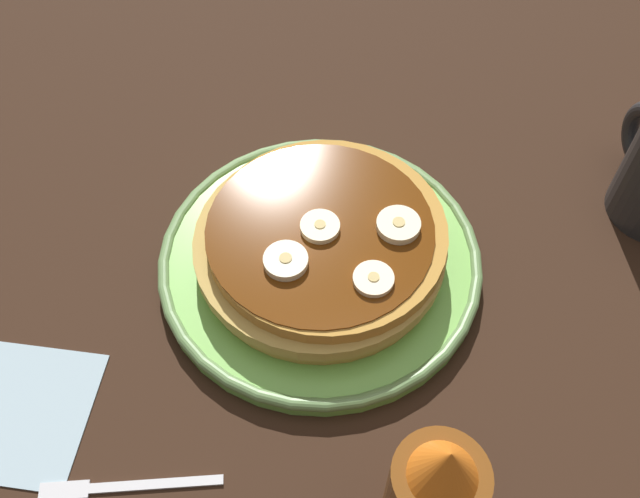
{
  "coord_description": "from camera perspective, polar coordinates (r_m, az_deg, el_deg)",
  "views": [
    {
      "loc": [
        -33.26,
        7.84,
        51.24
      ],
      "look_at": [
        0.0,
        0.0,
        2.7
      ],
      "focal_mm": 40.05,
      "sensor_mm": 36.0,
      "label": 1
    }
  ],
  "objects": [
    {
      "name": "fork",
      "position": [
        0.55,
        -15.73,
        -17.79
      ],
      "size": [
        3.07,
        12.99,
        0.5
      ],
      "color": "silver",
      "rests_on": "ground_plane"
    },
    {
      "name": "banana_slice_0",
      "position": [
        0.57,
        -0.52,
        1.98
      ],
      "size": [
        3.2,
        3.2,
        0.77
      ],
      "color": "#FAEABB",
      "rests_on": "pancake_stack"
    },
    {
      "name": "banana_slice_1",
      "position": [
        0.54,
        4.29,
        -2.43
      ],
      "size": [
        3.16,
        3.16,
        0.7
      ],
      "color": "#FBE7BE",
      "rests_on": "pancake_stack"
    },
    {
      "name": "plate",
      "position": [
        0.61,
        -0.0,
        -0.94
      ],
      "size": [
        27.47,
        27.47,
        1.81
      ],
      "color": "#72B74C",
      "rests_on": "ground_plane"
    },
    {
      "name": "napkin",
      "position": [
        0.6,
        -23.06,
        -11.86
      ],
      "size": [
        14.22,
        14.22,
        0.3
      ],
      "primitive_type": "cube",
      "rotation": [
        0.0,
        0.0,
        -0.37
      ],
      "color": "#99B2BF",
      "rests_on": "ground_plane"
    },
    {
      "name": "banana_slice_3",
      "position": [
        0.57,
        6.28,
        1.89
      ],
      "size": [
        3.55,
        3.55,
        0.93
      ],
      "color": "beige",
      "rests_on": "pancake_stack"
    },
    {
      "name": "banana_slice_2",
      "position": [
        0.55,
        -2.75,
        -0.97
      ],
      "size": [
        3.49,
        3.49,
        0.9
      ],
      "color": "#F7EBC6",
      "rests_on": "pancake_stack"
    },
    {
      "name": "pancake_stack",
      "position": [
        0.59,
        0.38,
        0.49
      ],
      "size": [
        20.86,
        20.86,
        4.05
      ],
      "color": "tan",
      "rests_on": "plate"
    },
    {
      "name": "ground_plane",
      "position": [
        0.63,
        -0.0,
        -2.2
      ],
      "size": [
        140.0,
        140.0,
        3.0
      ],
      "primitive_type": "cube",
      "color": "black"
    }
  ]
}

